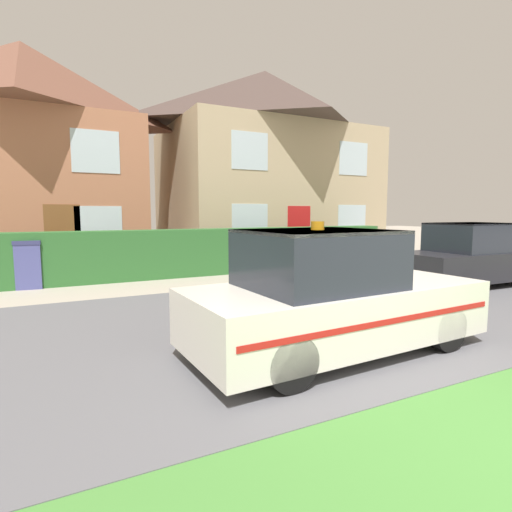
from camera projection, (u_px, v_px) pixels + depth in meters
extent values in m
cube|color=#5B5B60|center=(275.00, 320.00, 6.90)|extent=(28.00, 6.28, 0.01)
cube|color=#2D662D|center=(184.00, 253.00, 11.65)|extent=(14.27, 0.72, 1.37)
cylinder|color=black|center=(446.00, 328.00, 5.33)|extent=(0.61, 0.23, 0.61)
cylinder|color=black|center=(365.00, 306.00, 6.63)|extent=(0.61, 0.23, 0.61)
cylinder|color=black|center=(290.00, 363.00, 4.11)|extent=(0.61, 0.23, 0.61)
cylinder|color=black|center=(228.00, 327.00, 5.41)|extent=(0.61, 0.23, 0.61)
cube|color=silver|center=(337.00, 311.00, 5.35)|extent=(4.13, 1.88, 0.73)
cube|color=#232833|center=(317.00, 259.00, 5.10)|extent=(1.85, 1.61, 0.73)
cube|color=silver|center=(317.00, 231.00, 5.06)|extent=(1.85, 1.61, 0.04)
cube|color=red|center=(386.00, 322.00, 4.60)|extent=(3.85, 0.18, 0.07)
cube|color=red|center=(299.00, 296.00, 6.08)|extent=(3.85, 0.18, 0.07)
cylinder|color=orange|center=(318.00, 226.00, 5.05)|extent=(0.17, 0.17, 0.11)
cylinder|color=black|center=(482.00, 267.00, 11.52)|extent=(0.59, 0.22, 0.58)
cylinder|color=black|center=(464.00, 281.00, 9.13)|extent=(0.59, 0.22, 0.58)
cylinder|color=black|center=(415.00, 272.00, 10.45)|extent=(0.59, 0.22, 0.58)
cube|color=#232328|center=(474.00, 264.00, 10.30)|extent=(4.28, 1.82, 0.70)
cube|color=#232833|center=(472.00, 237.00, 10.16)|extent=(1.99, 1.57, 0.72)
cube|color=#232328|center=(473.00, 224.00, 10.12)|extent=(1.99, 1.57, 0.04)
cube|color=#A86B4C|center=(29.00, 193.00, 13.84)|extent=(7.22, 5.29, 5.03)
pyramid|color=brown|center=(22.00, 80.00, 13.43)|extent=(7.58, 5.55, 2.53)
cube|color=brown|center=(63.00, 239.00, 12.07)|extent=(1.00, 0.02, 2.10)
cube|color=silver|center=(99.00, 227.00, 12.49)|extent=(1.40, 0.02, 1.30)
cube|color=silver|center=(96.00, 151.00, 12.24)|extent=(1.40, 0.02, 1.30)
cube|color=tan|center=(265.00, 194.00, 17.90)|extent=(8.37, 6.41, 5.40)
pyramid|color=#473833|center=(265.00, 102.00, 17.47)|extent=(8.79, 6.73, 2.59)
cube|color=red|center=(299.00, 234.00, 15.12)|extent=(1.00, 0.02, 2.10)
cube|color=silver|center=(250.00, 222.00, 14.15)|extent=(1.40, 0.02, 1.30)
cube|color=silver|center=(352.00, 221.00, 16.21)|extent=(1.40, 0.02, 1.30)
cube|color=silver|center=(250.00, 151.00, 13.88)|extent=(1.40, 0.02, 1.30)
cube|color=silver|center=(354.00, 159.00, 15.94)|extent=(1.40, 0.02, 1.30)
cube|color=#474C8C|center=(30.00, 266.00, 9.79)|extent=(0.62, 0.59, 1.09)
cube|color=navy|center=(28.00, 242.00, 9.73)|extent=(0.65, 0.62, 0.10)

